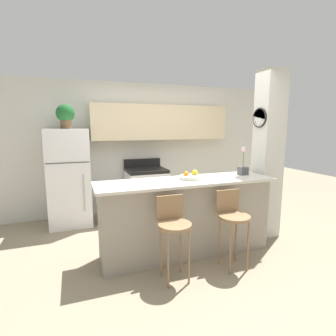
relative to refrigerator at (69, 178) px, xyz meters
The scene contains 12 objects.
ground_plane 2.40m from the refrigerator, 48.93° to the right, with size 14.00×14.00×0.00m, color gray.
wall_back 1.75m from the refrigerator, 11.20° to the left, with size 5.60×0.38×2.55m.
pillar_right 3.31m from the refrigerator, 28.27° to the right, with size 0.38×0.32×2.55m.
counter_bar 2.27m from the refrigerator, 48.93° to the right, with size 2.39×0.65×1.02m.
refrigerator is the anchor object (origin of this frame).
stove_range 1.44m from the refrigerator, ahead, with size 0.75×0.64×1.07m.
bar_stool_left 2.47m from the refrigerator, 63.62° to the right, with size 0.37×0.37×0.95m.
bar_stool_right 2.89m from the refrigerator, 49.84° to the right, with size 0.37×0.37×0.95m.
potted_plant_on_fridge 1.07m from the refrigerator, 117.40° to the left, with size 0.30×0.30×0.41m.
orchid_vase 2.91m from the refrigerator, 34.09° to the right, with size 0.12×0.12×0.41m.
fruit_bowl 2.28m from the refrigerator, 46.66° to the right, with size 0.29×0.29×0.12m.
trash_bin 0.89m from the refrigerator, 22.28° to the right, with size 0.28×0.28×0.38m.
Camera 1 is at (-1.39, -3.09, 1.72)m, focal length 28.00 mm.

